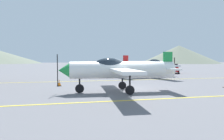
{
  "coord_description": "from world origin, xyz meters",
  "views": [
    {
      "loc": [
        -4.5,
        -13.44,
        2.17
      ],
      "look_at": [
        -0.12,
        6.0,
        1.2
      ],
      "focal_mm": 31.28,
      "sensor_mm": 36.0,
      "label": 1
    }
  ],
  "objects_px": {
    "airplane_near": "(118,69)",
    "traffic_cone_front": "(59,83)",
    "car_sedan": "(173,68)",
    "airplane_mid": "(150,65)"
  },
  "relations": [
    {
      "from": "airplane_near",
      "to": "traffic_cone_front",
      "type": "relative_size",
      "value": 15.8
    },
    {
      "from": "car_sedan",
      "to": "traffic_cone_front",
      "type": "xyz_separation_m",
      "value": [
        -18.38,
        -13.23,
        -0.56
      ]
    },
    {
      "from": "airplane_mid",
      "to": "traffic_cone_front",
      "type": "bearing_deg",
      "value": -150.51
    },
    {
      "from": "airplane_near",
      "to": "traffic_cone_front",
      "type": "xyz_separation_m",
      "value": [
        -4.13,
        4.19,
        -1.28
      ]
    },
    {
      "from": "airplane_near",
      "to": "airplane_mid",
      "type": "height_order",
      "value": "same"
    },
    {
      "from": "car_sedan",
      "to": "traffic_cone_front",
      "type": "relative_size",
      "value": 7.78
    },
    {
      "from": "traffic_cone_front",
      "to": "airplane_mid",
      "type": "bearing_deg",
      "value": 29.49
    },
    {
      "from": "airplane_near",
      "to": "airplane_mid",
      "type": "xyz_separation_m",
      "value": [
        6.92,
        10.44,
        0.0
      ]
    },
    {
      "from": "airplane_near",
      "to": "car_sedan",
      "type": "distance_m",
      "value": 22.52
    },
    {
      "from": "car_sedan",
      "to": "traffic_cone_front",
      "type": "distance_m",
      "value": 22.65
    }
  ]
}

